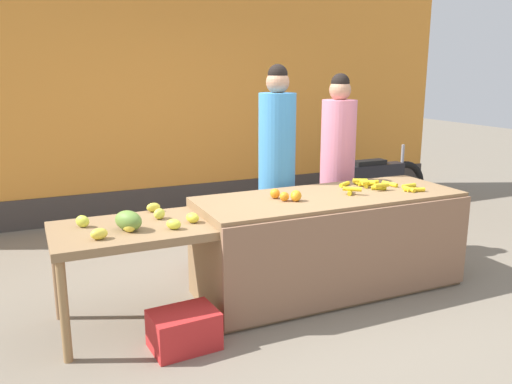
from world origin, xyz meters
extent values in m
plane|color=#756B5B|center=(0.00, 0.00, 0.00)|extent=(24.00, 24.00, 0.00)
cube|color=orange|center=(0.00, 2.98, 1.53)|extent=(7.71, 0.20, 3.07)
cube|color=#3F3833|center=(0.00, 2.87, 0.18)|extent=(7.71, 0.04, 0.36)
cube|color=olive|center=(0.35, 0.00, 0.41)|extent=(2.23, 0.82, 0.82)
cube|color=#8C644A|center=(0.35, -0.42, 0.41)|extent=(2.23, 0.03, 0.76)
cube|color=olive|center=(-1.26, 0.00, 0.72)|extent=(1.17, 0.76, 0.06)
cylinder|color=#957046|center=(-1.80, -0.33, 0.35)|extent=(0.06, 0.06, 0.69)
cylinder|color=#897150|center=(-0.72, -0.33, 0.35)|extent=(0.06, 0.06, 0.69)
cylinder|color=#876140|center=(-1.80, 0.33, 0.35)|extent=(0.06, 0.06, 0.69)
cylinder|color=olive|center=(-0.72, 0.33, 0.35)|extent=(0.06, 0.06, 0.69)
cylinder|color=gold|center=(1.12, -0.06, 0.84)|extent=(0.14, 0.04, 0.04)
cylinder|color=yellow|center=(0.82, 0.16, 0.84)|extent=(0.13, 0.07, 0.04)
cylinder|color=yellow|center=(1.05, -0.18, 0.84)|extent=(0.13, 0.09, 0.04)
cylinder|color=gold|center=(1.07, -0.20, 0.84)|extent=(0.16, 0.08, 0.04)
cylinder|color=yellow|center=(0.80, 0.13, 0.84)|extent=(0.10, 0.14, 0.04)
cylinder|color=yellow|center=(0.64, 0.23, 0.84)|extent=(0.15, 0.10, 0.04)
cylinder|color=yellow|center=(1.02, 0.07, 0.84)|extent=(0.07, 0.16, 0.04)
cylinder|color=gold|center=(0.79, 0.19, 0.84)|extent=(0.06, 0.14, 0.04)
cylinder|color=gold|center=(0.83, -0.02, 0.84)|extent=(0.13, 0.10, 0.04)
cylinder|color=yellow|center=(0.52, -0.05, 0.84)|extent=(0.12, 0.13, 0.04)
cylinder|color=yellow|center=(1.03, -0.16, 0.84)|extent=(0.04, 0.13, 0.04)
cylinder|color=yellow|center=(0.81, 0.08, 0.87)|extent=(0.16, 0.05, 0.04)
cylinder|color=yellow|center=(0.79, 0.09, 0.87)|extent=(0.12, 0.12, 0.04)
cylinder|color=yellow|center=(0.52, -0.07, 0.87)|extent=(0.14, 0.12, 0.04)
cylinder|color=gold|center=(0.83, -0.05, 0.87)|extent=(0.14, 0.05, 0.04)
cylinder|color=gold|center=(0.77, 0.18, 0.87)|extent=(0.13, 0.09, 0.04)
sphere|color=orange|center=(-0.01, -0.07, 0.87)|extent=(0.09, 0.09, 0.09)
sphere|color=orange|center=(-0.01, -0.08, 0.86)|extent=(0.07, 0.07, 0.07)
sphere|color=orange|center=(-0.12, 0.08, 0.86)|extent=(0.08, 0.08, 0.08)
sphere|color=orange|center=(-0.09, -0.03, 0.86)|extent=(0.07, 0.07, 0.07)
ellipsoid|color=#D9DF3D|center=(-1.03, -0.18, 0.79)|extent=(0.13, 0.13, 0.07)
ellipsoid|color=#D1DB40|center=(-1.60, 0.13, 0.80)|extent=(0.12, 0.12, 0.09)
ellipsoid|color=yellow|center=(-1.33, -0.12, 0.79)|extent=(0.12, 0.14, 0.08)
ellipsoid|color=yellow|center=(-1.54, -0.20, 0.79)|extent=(0.12, 0.09, 0.07)
ellipsoid|color=yellow|center=(-1.05, 0.33, 0.79)|extent=(0.11, 0.07, 0.07)
ellipsoid|color=yellow|center=(-0.86, -0.08, 0.79)|extent=(0.12, 0.13, 0.07)
ellipsoid|color=#D8E047|center=(-1.06, 0.11, 0.79)|extent=(0.12, 0.11, 0.08)
ellipsoid|color=olive|center=(-1.32, -0.08, 0.82)|extent=(0.24, 0.26, 0.14)
cylinder|color=#33333D|center=(0.18, 0.66, 0.37)|extent=(0.29, 0.29, 0.73)
cylinder|color=#3F8CCC|center=(0.18, 0.66, 1.18)|extent=(0.34, 0.34, 0.90)
sphere|color=tan|center=(0.18, 0.66, 1.73)|extent=(0.21, 0.21, 0.21)
sphere|color=black|center=(0.18, 0.66, 1.79)|extent=(0.18, 0.18, 0.18)
cylinder|color=#33333D|center=(0.89, 0.74, 0.35)|extent=(0.29, 0.29, 0.70)
cylinder|color=pink|center=(0.89, 0.74, 1.12)|extent=(0.34, 0.34, 0.85)
sphere|color=tan|center=(0.89, 0.74, 1.64)|extent=(0.21, 0.21, 0.21)
sphere|color=black|center=(0.89, 0.74, 1.71)|extent=(0.18, 0.18, 0.18)
torus|color=black|center=(2.65, 1.82, 0.33)|extent=(0.65, 0.09, 0.65)
torus|color=black|center=(1.70, 1.82, 0.33)|extent=(0.65, 0.09, 0.65)
cube|color=black|center=(2.18, 1.82, 0.51)|extent=(0.80, 0.18, 0.28)
cube|color=black|center=(2.08, 1.82, 0.67)|extent=(0.44, 0.16, 0.08)
cylinder|color=gray|center=(2.60, 1.82, 0.68)|extent=(0.04, 0.04, 0.40)
cube|color=red|center=(-1.06, -0.46, 0.13)|extent=(0.46, 0.35, 0.26)
ellipsoid|color=maroon|center=(-0.42, 0.75, 0.25)|extent=(0.37, 0.41, 0.51)
camera|label=1|loc=(-1.94, -3.61, 1.85)|focal=36.84mm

